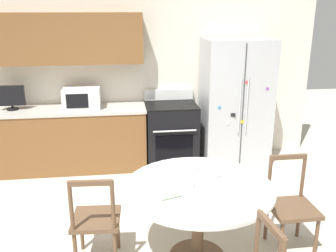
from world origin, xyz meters
TOP-DOWN VIEW (x-y plane):
  - back_wall at (-0.30, 2.59)m, footprint 5.20×0.44m
  - kitchen_counter at (-1.10, 2.29)m, footprint 2.23×0.64m
  - refrigerator at (1.33, 2.24)m, footprint 0.95×0.71m
  - oven_range at (0.39, 2.26)m, footprint 0.73×0.68m
  - microwave at (-0.86, 2.32)m, footprint 0.51×0.40m
  - countertop_tv at (-1.80, 2.32)m, footprint 0.36×0.16m
  - dining_table at (0.33, 0.03)m, footprint 1.32×1.32m
  - dining_chair_right at (1.25, 0.09)m, footprint 0.42×0.42m
  - dining_chair_left at (-0.59, 0.09)m, footprint 0.45×0.45m
  - candle_glass at (0.24, 0.01)m, footprint 0.09×0.09m
  - folded_napkin at (0.05, -0.16)m, footprint 0.18×0.11m
  - mail_stack at (0.55, 0.34)m, footprint 0.34×0.37m

SIDE VIEW (x-z plane):
  - dining_chair_right at x=1.25m, z-range -0.02..0.89m
  - dining_chair_left at x=-0.59m, z-range -0.02..0.89m
  - kitchen_counter at x=-1.10m, z-range 0.00..0.90m
  - oven_range at x=0.39m, z-range -0.07..1.01m
  - dining_table at x=0.33m, z-range 0.25..0.99m
  - mail_stack at x=0.55m, z-range 0.75..0.77m
  - folded_napkin at x=0.05m, z-range 0.75..0.80m
  - candle_glass at x=0.24m, z-range 0.74..0.82m
  - refrigerator at x=1.33m, z-range 0.00..1.83m
  - microwave at x=-0.86m, z-range 0.90..1.18m
  - countertop_tv at x=-1.80m, z-range 0.91..1.25m
  - back_wall at x=-0.30m, z-range 0.15..2.75m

